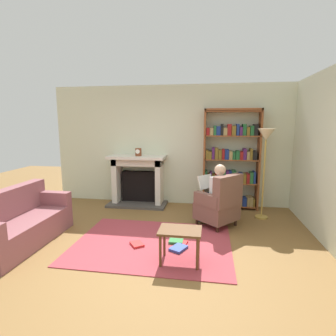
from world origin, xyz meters
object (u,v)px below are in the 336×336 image
armchair_reading (220,204)px  seated_reader (215,192)px  mantel_clock (138,152)px  sofa_floral (19,224)px  fireplace (138,179)px  side_table (180,235)px  floor_lamp (266,143)px  bookshelf (231,161)px

armchair_reading → seated_reader: bearing=-90.0°
mantel_clock → sofa_floral: (-1.30, -2.23, -0.90)m
fireplace → seated_reader: size_ratio=1.16×
sofa_floral → side_table: 2.52m
seated_reader → side_table: (-0.47, -1.47, -0.22)m
floor_lamp → seated_reader: bearing=-151.8°
fireplace → seated_reader: seated_reader is taller
seated_reader → floor_lamp: floor_lamp is taller
bookshelf → armchair_reading: (-0.25, -1.14, -0.62)m
fireplace → bookshelf: bearing=1.0°
armchair_reading → seated_reader: (-0.09, 0.08, 0.20)m
side_table → fireplace: bearing=116.6°
bookshelf → floor_lamp: (0.59, -0.57, 0.45)m
mantel_clock → bookshelf: 2.04m
seated_reader → sofa_floral: 3.27m
seated_reader → side_table: bearing=23.5°
fireplace → side_table: 2.81m
bookshelf → fireplace: bearing=-179.0°
bookshelf → floor_lamp: bookshelf is taller
mantel_clock → bookshelf: bearing=3.8°
armchair_reading → side_table: bearing=19.4°
side_table → seated_reader: bearing=72.2°
side_table → armchair_reading: bearing=68.1°
mantel_clock → seated_reader: 2.02m
fireplace → mantel_clock: size_ratio=7.69×
fireplace → floor_lamp: floor_lamp is taller
bookshelf → floor_lamp: size_ratio=1.23×
seated_reader → floor_lamp: (0.93, 0.50, 0.87)m
armchair_reading → floor_lamp: bearing=165.6°
fireplace → mantel_clock: 0.63m
bookshelf → side_table: bookshelf is taller
fireplace → armchair_reading: (1.81, -1.11, -0.17)m
floor_lamp → bookshelf: bearing=136.1°
mantel_clock → sofa_floral: bearing=-120.3°
floor_lamp → side_table: bearing=-125.4°
fireplace → bookshelf: 2.11m
mantel_clock → floor_lamp: size_ratio=0.10×
armchair_reading → floor_lamp: (0.84, 0.58, 1.07)m
fireplace → side_table: fireplace is taller
sofa_floral → floor_lamp: bearing=-64.8°
bookshelf → mantel_clock: bearing=-176.2°
mantel_clock → floor_lamp: 2.66m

